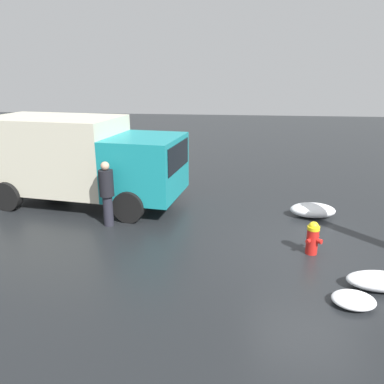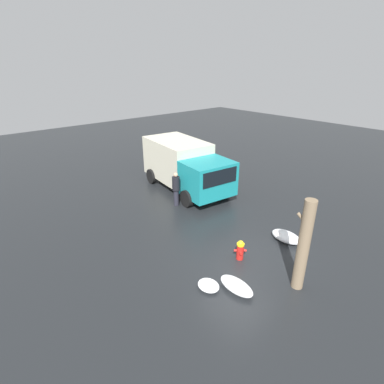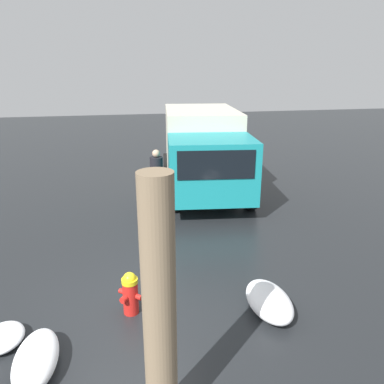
{
  "view_description": "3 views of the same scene",
  "coord_description": "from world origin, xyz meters",
  "px_view_note": "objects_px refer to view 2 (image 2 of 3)",
  "views": [
    {
      "loc": [
        1.83,
        8.21,
        4.05
      ],
      "look_at": [
        2.94,
        -1.0,
        1.08
      ],
      "focal_mm": 35.0,
      "sensor_mm": 36.0,
      "label": 1
    },
    {
      "loc": [
        -5.95,
        7.59,
        6.89
      ],
      "look_at": [
        3.73,
        -0.83,
        1.32
      ],
      "focal_mm": 28.0,
      "sensor_mm": 36.0,
      "label": 2
    },
    {
      "loc": [
        -5.75,
        0.08,
        4.14
      ],
      "look_at": [
        4.05,
        -1.94,
        0.81
      ],
      "focal_mm": 35.0,
      "sensor_mm": 36.0,
      "label": 3
    }
  ],
  "objects_px": {
    "fire_hydrant": "(240,250)",
    "tree_trunk": "(304,246)",
    "delivery_truck": "(185,164)",
    "pedestrian": "(176,188)"
  },
  "relations": [
    {
      "from": "fire_hydrant",
      "to": "pedestrian",
      "type": "relative_size",
      "value": 0.44
    },
    {
      "from": "fire_hydrant",
      "to": "delivery_truck",
      "type": "height_order",
      "value": "delivery_truck"
    },
    {
      "from": "tree_trunk",
      "to": "delivery_truck",
      "type": "xyz_separation_m",
      "value": [
        8.97,
        -2.61,
        -0.11
      ]
    },
    {
      "from": "tree_trunk",
      "to": "delivery_truck",
      "type": "distance_m",
      "value": 9.35
    },
    {
      "from": "tree_trunk",
      "to": "pedestrian",
      "type": "relative_size",
      "value": 1.76
    },
    {
      "from": "tree_trunk",
      "to": "delivery_truck",
      "type": "relative_size",
      "value": 0.5
    },
    {
      "from": "tree_trunk",
      "to": "fire_hydrant",
      "type": "bearing_deg",
      "value": 6.85
    },
    {
      "from": "fire_hydrant",
      "to": "tree_trunk",
      "type": "bearing_deg",
      "value": 47.36
    },
    {
      "from": "fire_hydrant",
      "to": "pedestrian",
      "type": "xyz_separation_m",
      "value": [
        5.28,
        -1.09,
        0.58
      ]
    },
    {
      "from": "fire_hydrant",
      "to": "pedestrian",
      "type": "distance_m",
      "value": 5.42
    }
  ]
}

